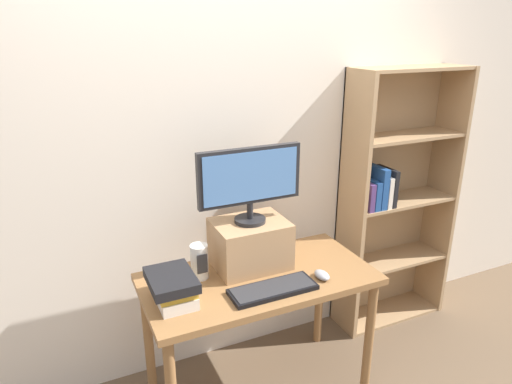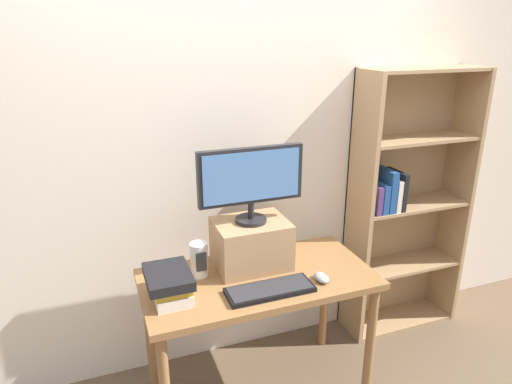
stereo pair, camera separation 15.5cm
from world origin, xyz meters
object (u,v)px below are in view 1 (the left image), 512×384
at_px(bookshelf_unit, 393,199).
at_px(riser_box, 250,244).
at_px(desk_speaker, 199,262).
at_px(computer_monitor, 250,180).
at_px(book_stack, 173,287).
at_px(keyboard, 273,289).
at_px(desk, 259,293).
at_px(computer_mouse, 322,275).

bearing_deg(bookshelf_unit, riser_box, -169.93).
bearing_deg(desk_speaker, bookshelf_unit, 8.57).
height_order(computer_monitor, book_stack, computer_monitor).
relative_size(bookshelf_unit, keyboard, 4.04).
bearing_deg(book_stack, keyboard, -14.33).
distance_m(bookshelf_unit, desk_speaker, 1.43).
height_order(desk, keyboard, keyboard).
distance_m(desk, computer_mouse, 0.34).
relative_size(bookshelf_unit, riser_box, 4.54).
bearing_deg(desk, riser_box, 86.72).
height_order(riser_box, book_stack, riser_box).
distance_m(computer_mouse, desk_speaker, 0.62).
bearing_deg(desk_speaker, computer_mouse, -25.45).
bearing_deg(desk, bookshelf_unit, 15.98).
distance_m(desk, bookshelf_unit, 1.20).
bearing_deg(desk, computer_monitor, 86.68).
distance_m(riser_box, book_stack, 0.50).
distance_m(riser_box, computer_mouse, 0.41).
distance_m(riser_box, computer_monitor, 0.36).
bearing_deg(keyboard, computer_mouse, 1.38).
bearing_deg(bookshelf_unit, keyboard, -156.78).
height_order(book_stack, desk_speaker, desk_speaker).
distance_m(computer_monitor, keyboard, 0.55).
relative_size(riser_box, computer_monitor, 0.69).
xyz_separation_m(riser_box, keyboard, (-0.01, -0.29, -0.11)).
bearing_deg(riser_box, computer_monitor, -90.00).
bearing_deg(computer_monitor, desk, -93.32).
distance_m(bookshelf_unit, riser_box, 1.14).
bearing_deg(computer_mouse, bookshelf_unit, 29.36).
bearing_deg(computer_monitor, riser_box, 90.00).
bearing_deg(computer_monitor, bookshelf_unit, 10.15).
bearing_deg(desk_speaker, riser_box, 2.52).
bearing_deg(computer_mouse, keyboard, -178.62).
relative_size(riser_box, book_stack, 1.41).
xyz_separation_m(keyboard, desk_speaker, (-0.28, 0.27, 0.08)).
bearing_deg(keyboard, computer_monitor, 88.78).
bearing_deg(bookshelf_unit, book_stack, -166.95).
xyz_separation_m(riser_box, computer_monitor, (0.00, -0.00, 0.36)).
bearing_deg(keyboard, bookshelf_unit, 23.22).
relative_size(desk, desk_speaker, 6.56).
bearing_deg(computer_monitor, desk_speaker, -177.78).
height_order(riser_box, desk_speaker, riser_box).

